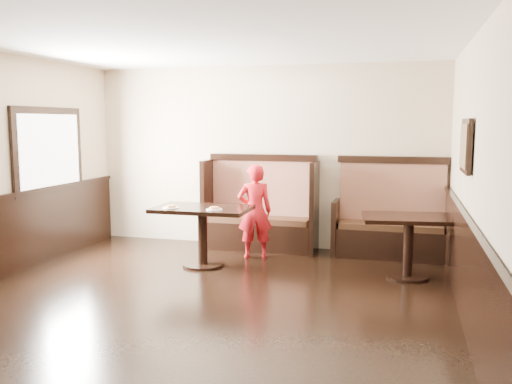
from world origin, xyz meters
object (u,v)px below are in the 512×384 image
at_px(booth_neighbor, 391,224).
at_px(table_neighbor, 409,232).
at_px(table_main, 202,221).
at_px(booth_main, 261,214).
at_px(child, 255,211).

xyz_separation_m(booth_neighbor, table_neighbor, (0.24, -1.07, 0.10)).
relative_size(booth_neighbor, table_main, 1.29).
bearing_deg(booth_main, booth_neighbor, -0.05).
distance_m(booth_main, table_neighbor, 2.44).
height_order(booth_main, booth_neighbor, same).
distance_m(booth_main, table_main, 1.33).
bearing_deg(child, booth_neighbor, 177.13).
relative_size(booth_main, table_neighbor, 1.44).
bearing_deg(child, booth_main, -103.99).
xyz_separation_m(booth_main, table_main, (-0.49, -1.23, 0.09)).
bearing_deg(child, table_main, 27.69).
xyz_separation_m(booth_neighbor, table_main, (-2.44, -1.23, 0.14)).
distance_m(booth_neighbor, table_neighbor, 1.10).
xyz_separation_m(table_main, table_neighbor, (2.68, 0.16, -0.04)).
distance_m(table_neighbor, child, 2.17).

